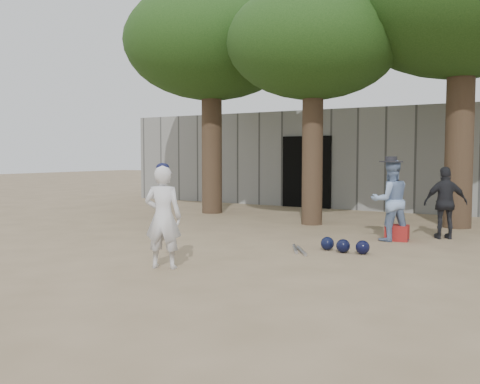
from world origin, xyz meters
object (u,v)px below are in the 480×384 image
Objects in this scene: boy_player at (163,217)px; red_bag at (397,233)px; spectator_dark at (446,203)px; spectator_blue at (390,201)px.

boy_player reaches higher than red_bag.
spectator_dark is 3.34× the size of red_bag.
spectator_blue is 3.64× the size of red_bag.
boy_player is at bearing 25.82° from spectator_blue.
boy_player is 4.81m from red_bag.
boy_player is at bearing 30.76° from spectator_dark.
boy_player is 1.06× the size of spectator_dark.
red_bag is (2.17, 4.25, -0.59)m from boy_player.
spectator_blue is (2.06, 4.16, 0.03)m from boy_player.
spectator_blue reaches higher than red_bag.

